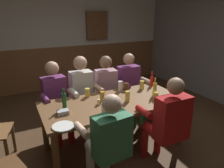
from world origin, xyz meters
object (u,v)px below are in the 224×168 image
object	(u,v)px
pint_glass_1	(127,96)
pint_glass_6	(156,96)
plate_0	(63,126)
wall_dart_cabinet	(97,25)
person_1	(83,91)
person_5	(168,120)
pint_glass_4	(142,85)
table_candle	(99,102)
bottle_0	(152,81)
condiment_caddy	(63,112)
pint_glass_0	(120,86)
bottle_2	(64,100)
pint_glass_2	(126,86)
dining_table	(114,108)
person_4	(108,138)
pint_glass_3	(102,97)
person_2	(107,88)
pint_glass_7	(104,109)
pint_glass_5	(88,93)
person_0	(56,97)
bottle_1	(155,89)
person_3	(131,85)

from	to	relation	value
pint_glass_1	pint_glass_6	size ratio (longest dim) A/B	1.43
plate_0	wall_dart_cabinet	xyz separation A→B (m)	(1.75, 3.26, 0.84)
person_1	person_5	bearing A→B (deg)	112.69
pint_glass_4	pint_glass_6	world-z (taller)	pint_glass_4
table_candle	bottle_0	xyz separation A→B (m)	(1.11, 0.33, 0.05)
condiment_caddy	pint_glass_0	distance (m)	1.10
person_5	bottle_2	bearing A→B (deg)	144.20
pint_glass_1	pint_glass_2	bearing A→B (deg)	62.60
person_1	pint_glass_2	distance (m)	0.71
pint_glass_1	dining_table	bearing A→B (deg)	155.96
person_4	pint_glass_3	world-z (taller)	person_4
person_2	pint_glass_4	bearing A→B (deg)	140.59
pint_glass_7	person_4	bearing A→B (deg)	-108.22
person_2	person_4	xyz separation A→B (m)	(-0.62, -1.36, -0.03)
pint_glass_4	pint_glass_5	xyz separation A→B (m)	(-0.90, 0.08, -0.01)
dining_table	person_0	world-z (taller)	person_0
dining_table	pint_glass_4	world-z (taller)	pint_glass_4
table_candle	person_0	bearing A→B (deg)	122.21
dining_table	pint_glass_7	xyz separation A→B (m)	(-0.27, -0.29, 0.16)
person_5	table_candle	distance (m)	0.92
person_0	plate_0	distance (m)	1.06
table_candle	pint_glass_5	distance (m)	0.35
condiment_caddy	person_4	bearing A→B (deg)	-61.87
table_candle	pint_glass_5	size ratio (longest dim) A/B	0.63
pint_glass_3	pint_glass_5	bearing A→B (deg)	115.79
bottle_2	pint_glass_1	distance (m)	0.86
dining_table	wall_dart_cabinet	size ratio (longest dim) A/B	2.83
table_candle	wall_dart_cabinet	bearing A→B (deg)	67.81
bottle_1	pint_glass_0	distance (m)	0.54
condiment_caddy	wall_dart_cabinet	bearing A→B (deg)	60.38
bottle_0	pint_glass_0	distance (m)	0.59
person_2	bottle_0	bearing A→B (deg)	157.45
bottle_2	pint_glass_7	size ratio (longest dim) A/B	1.90
person_1	pint_glass_3	distance (m)	0.62
table_candle	pint_glass_0	bearing A→B (deg)	34.40
bottle_0	pint_glass_4	size ratio (longest dim) A/B	1.77
person_1	plate_0	xyz separation A→B (m)	(-0.58, -1.06, 0.04)
person_2	wall_dart_cabinet	distance (m)	2.49
person_3	bottle_1	distance (m)	0.74
person_4	table_candle	world-z (taller)	person_4
pint_glass_3	wall_dart_cabinet	world-z (taller)	wall_dart_cabinet
pint_glass_3	pint_glass_6	xyz separation A→B (m)	(0.71, -0.27, -0.02)
person_5	person_3	bearing A→B (deg)	78.10
pint_glass_0	pint_glass_7	size ratio (longest dim) A/B	1.10
pint_glass_3	person_4	bearing A→B (deg)	-109.28
condiment_caddy	pint_glass_3	size ratio (longest dim) A/B	0.98
bottle_2	pint_glass_2	size ratio (longest dim) A/B	2.33
person_0	pint_glass_5	distance (m)	0.53
bottle_1	pint_glass_4	bearing A→B (deg)	92.96
person_5	condiment_caddy	xyz separation A→B (m)	(-1.13, 0.61, 0.08)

